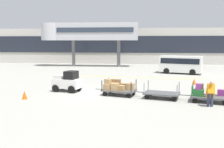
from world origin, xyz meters
name	(u,v)px	position (x,y,z in m)	size (l,w,h in m)	color
ground_plane	(99,93)	(0.00, 0.00, 0.00)	(120.00, 120.00, 0.00)	#9E9B91
apron_lead_line	(126,77)	(1.59, 8.80, 0.00)	(16.27, 0.20, 0.01)	yellow
terminal_building	(121,46)	(0.00, 25.97, 3.03)	(47.00, 2.51, 6.04)	#BCB7AD
jet_bridge	(85,32)	(-5.15, 19.99, 5.22)	(14.74, 3.00, 6.59)	#B7B7BC
baggage_tug	(67,82)	(-2.46, 0.35, 0.75)	(2.31, 1.67, 1.58)	white
baggage_cart_lead	(118,87)	(1.47, -0.61, 0.58)	(3.09, 1.93, 1.18)	#4C4C4F
baggage_cart_middle	(162,93)	(4.47, -1.44, 0.35)	(3.09, 1.93, 1.10)	#4C4C4F
baggage_cart_tail	(207,94)	(7.23, -2.14, 0.54)	(3.09, 1.93, 1.18)	#4C4C4F
baggage_handler	(211,92)	(7.09, -3.38, 0.87)	(0.43, 0.45, 1.56)	#2D334C
shuttle_van	(181,63)	(7.95, 12.46, 1.23)	(5.16, 3.35, 2.10)	white
safety_cone_near	(194,81)	(7.87, 4.59, 0.28)	(0.36, 0.36, 0.55)	#EA590F
safety_cone_far	(25,95)	(-4.58, -2.50, 0.28)	(0.36, 0.36, 0.55)	#EA590F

